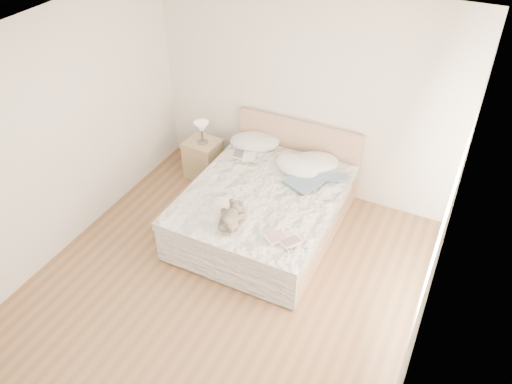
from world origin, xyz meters
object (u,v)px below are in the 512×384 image
bed (266,207)px  photo_book (244,156)px  teddy_bear (230,223)px  childrens_book (284,240)px  table_lamp (202,128)px  nightstand (203,159)px

bed → photo_book: (-0.53, 0.46, 0.32)m
bed → teddy_bear: size_ratio=5.84×
childrens_book → teddy_bear: bearing=-143.3°
table_lamp → childrens_book: bearing=-37.0°
nightstand → teddy_bear: (1.20, -1.40, 0.37)m
photo_book → teddy_bear: size_ratio=0.90×
table_lamp → teddy_bear: (1.17, -1.38, -0.14)m
nightstand → teddy_bear: 1.88m
photo_book → childrens_book: photo_book is taller
childrens_book → teddy_bear: (-0.62, -0.04, 0.02)m
nightstand → table_lamp: (0.02, -0.02, 0.51)m
nightstand → teddy_bear: bearing=-49.5°
bed → childrens_book: bearing=-53.6°
nightstand → table_lamp: 0.51m
bed → teddy_bear: (-0.06, -0.79, 0.34)m
nightstand → childrens_book: size_ratio=1.69×
photo_book → childrens_book: 1.63m
bed → teddy_bear: bed is taller
bed → childrens_book: bed is taller
childrens_book → photo_book: bearing=165.2°
teddy_bear → photo_book: bearing=101.4°
table_lamp → childrens_book: table_lamp is taller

